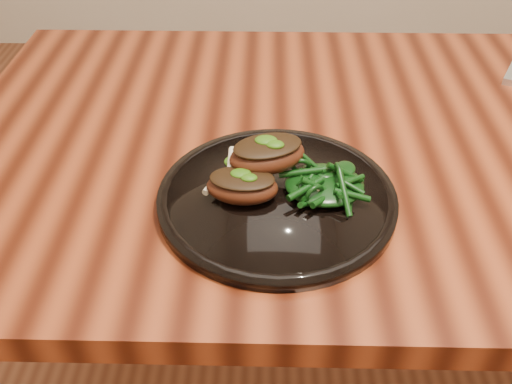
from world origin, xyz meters
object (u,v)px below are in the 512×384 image
(lamb_chop_front, at_px, (242,185))
(plate, at_px, (277,198))
(greens_heap, at_px, (325,181))
(desk, at_px, (448,178))

(lamb_chop_front, bearing_deg, plate, 13.57)
(plate, xyz_separation_m, greens_heap, (0.06, 0.01, 0.03))
(lamb_chop_front, xyz_separation_m, greens_heap, (0.11, 0.02, -0.00))
(lamb_chop_front, bearing_deg, greens_heap, 8.80)
(plate, bearing_deg, lamb_chop_front, -166.43)
(desk, xyz_separation_m, lamb_chop_front, (-0.33, -0.18, 0.12))
(plate, distance_m, lamb_chop_front, 0.06)
(greens_heap, bearing_deg, plate, -174.81)
(plate, bearing_deg, greens_heap, 5.19)
(desk, relative_size, lamb_chop_front, 15.76)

